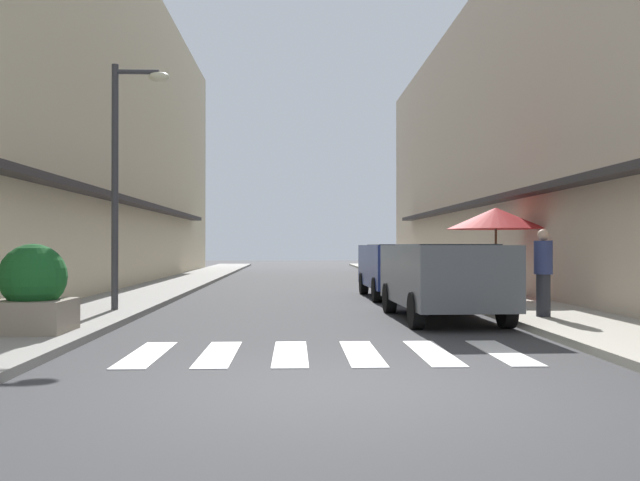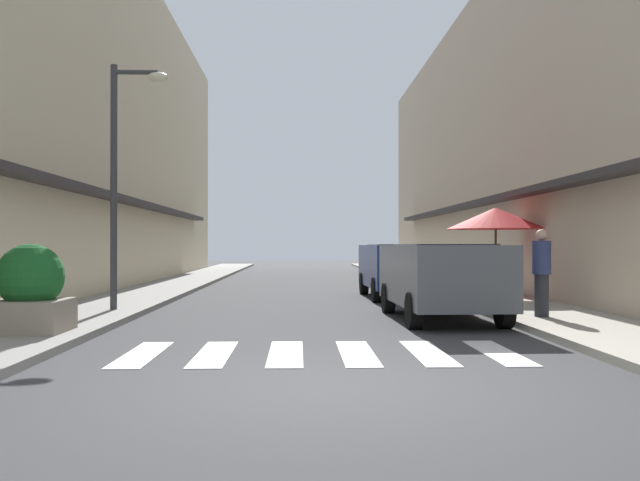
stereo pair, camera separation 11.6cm
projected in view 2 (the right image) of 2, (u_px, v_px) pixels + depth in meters
ground_plane at (308, 290)px, 22.16m from camera, size 84.01×84.01×0.00m
sidewalk_left at (164, 288)px, 22.01m from camera, size 2.26×53.46×0.12m
sidewalk_right at (450, 288)px, 22.30m from camera, size 2.26×53.46×0.12m
building_row_left at (60, 119)px, 22.84m from camera, size 5.50×36.37×11.32m
building_row_right at (549, 139)px, 23.36m from camera, size 5.50×36.37×10.13m
crosswalk at (321, 353)px, 9.14m from camera, size 5.20×2.20×0.01m
parked_car_near at (441, 272)px, 13.22m from camera, size 1.90×4.28×1.47m
parked_car_mid at (399, 264)px, 18.74m from camera, size 1.87×4.31×1.47m
street_lamp at (123, 159)px, 14.20m from camera, size 1.19×0.28×5.07m
cafe_umbrella at (496, 219)px, 17.52m from camera, size 2.50×2.50×2.29m
planter_corner at (30, 291)px, 10.50m from camera, size 1.10×1.10×1.35m
pedestrian_walking_near at (542, 271)px, 12.75m from camera, size 0.34×0.34×1.63m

